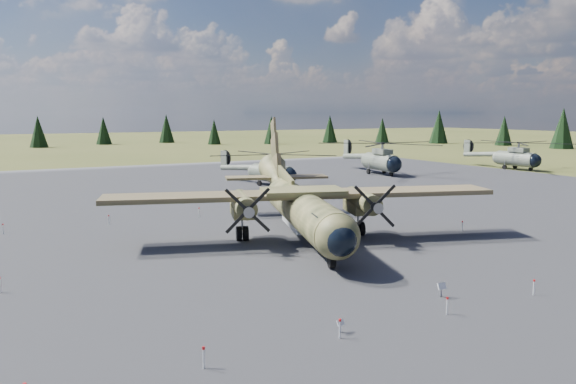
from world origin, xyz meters
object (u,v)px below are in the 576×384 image
transport_plane (300,201)px  helicopter_far (516,150)px  helicopter_near (271,163)px  helicopter_mid (381,152)px

transport_plane → helicopter_far: (57.05, 28.06, 0.55)m
transport_plane → helicopter_near: size_ratio=1.34×
helicopter_near → helicopter_mid: size_ratio=0.89×
helicopter_near → helicopter_mid: bearing=-5.8°
transport_plane → helicopter_far: size_ratio=1.31×
transport_plane → helicopter_far: transport_plane is taller
transport_plane → helicopter_near: transport_plane is taller
helicopter_mid → helicopter_far: size_ratio=1.10×
transport_plane → helicopter_mid: 46.03m
helicopter_far → helicopter_mid: bearing=168.1°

